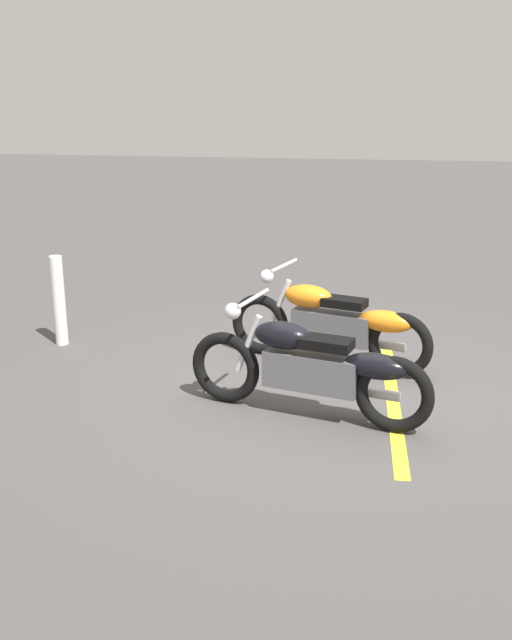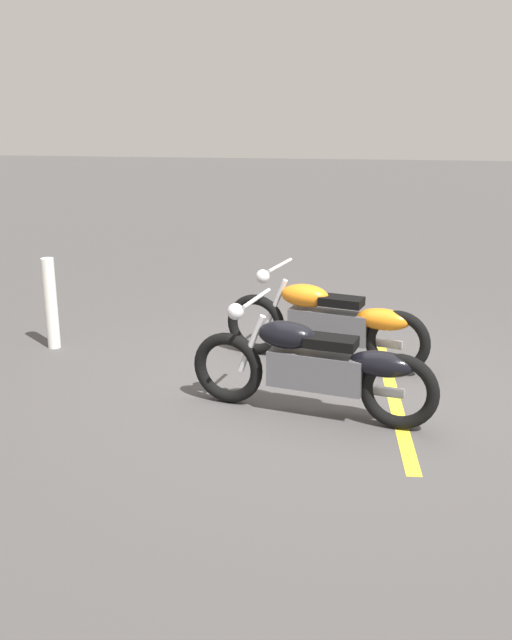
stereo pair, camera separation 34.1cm
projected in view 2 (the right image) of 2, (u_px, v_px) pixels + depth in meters
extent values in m
plane|color=#474444|center=(321.00, 387.00, 6.91)|extent=(60.00, 60.00, 0.00)
torus|color=black|center=(256.00, 324.00, 7.74)|extent=(0.68, 0.28, 0.67)
torus|color=black|center=(397.00, 342.00, 7.15)|extent=(0.68, 0.28, 0.67)
cube|color=#59595E|center=(329.00, 326.00, 7.40)|extent=(0.87, 0.43, 0.32)
ellipsoid|color=orange|center=(305.00, 295.00, 7.42)|extent=(0.57, 0.40, 0.24)
ellipsoid|color=orange|center=(383.00, 319.00, 7.14)|extent=(0.60, 0.37, 0.22)
cube|color=black|center=(342.00, 301.00, 7.27)|extent=(0.49, 0.34, 0.09)
cylinder|color=silver|center=(276.00, 304.00, 7.58)|extent=(0.27, 0.12, 0.56)
cylinder|color=silver|center=(280.00, 265.00, 7.44)|extent=(0.19, 0.61, 0.04)
sphere|color=silver|center=(263.00, 276.00, 7.55)|extent=(0.15, 0.15, 0.15)
cylinder|color=silver|center=(369.00, 341.00, 7.42)|extent=(0.70, 0.26, 0.09)
torus|color=black|center=(228.00, 368.00, 6.46)|extent=(0.68, 0.25, 0.67)
torus|color=black|center=(399.00, 392.00, 5.93)|extent=(0.68, 0.25, 0.67)
cube|color=#59595E|center=(316.00, 371.00, 6.15)|extent=(0.87, 0.39, 0.32)
ellipsoid|color=black|center=(287.00, 335.00, 6.16)|extent=(0.57, 0.38, 0.24)
ellipsoid|color=black|center=(382.00, 364.00, 5.92)|extent=(0.60, 0.35, 0.22)
cube|color=black|center=(331.00, 342.00, 6.03)|extent=(0.48, 0.33, 0.09)
cylinder|color=silver|center=(251.00, 344.00, 6.31)|extent=(0.27, 0.11, 0.56)
cylinder|color=silver|center=(257.00, 298.00, 6.17)|extent=(0.17, 0.61, 0.04)
sphere|color=silver|center=(236.00, 311.00, 6.27)|extent=(0.15, 0.15, 0.15)
cylinder|color=silver|center=(364.00, 388.00, 6.19)|extent=(0.70, 0.24, 0.09)
cylinder|color=white|center=(51.00, 304.00, 7.88)|extent=(0.14, 0.14, 1.03)
cube|color=yellow|center=(392.00, 392.00, 6.76)|extent=(0.34, 3.20, 0.01)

